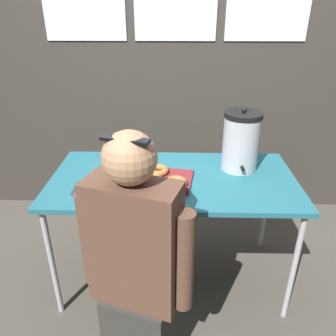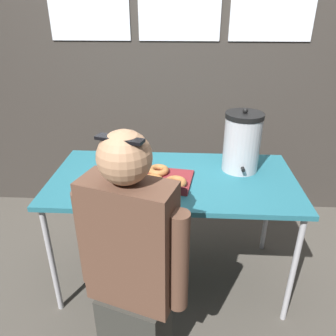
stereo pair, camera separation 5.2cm
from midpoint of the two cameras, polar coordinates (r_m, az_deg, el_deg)
The scene contains 7 objects.
ground_plane at distance 2.36m, azimuth 1.43°, elevation -18.00°, with size 12.00×12.00×0.00m, color #4C473F.
back_wall at distance 2.67m, azimuth 2.52°, elevation 19.15°, with size 6.00×0.11×2.62m.
folding_table at distance 1.93m, azimuth 1.66°, elevation -2.93°, with size 1.42×0.72×0.75m.
donut_box at distance 1.86m, azimuth -1.92°, elevation -1.65°, with size 0.44×0.33×0.05m.
coffee_urn at distance 1.99m, azimuth 13.49°, elevation 4.42°, with size 0.22×0.25×0.38m.
cell_phone at distance 1.86m, azimuth -14.15°, elevation -3.20°, with size 0.08×0.14×0.01m.
person_seated at distance 1.51m, azimuth -5.30°, elevation -17.21°, with size 0.50×0.29×1.26m.
Camera 2 is at (0.07, -1.69, 1.65)m, focal length 35.00 mm.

